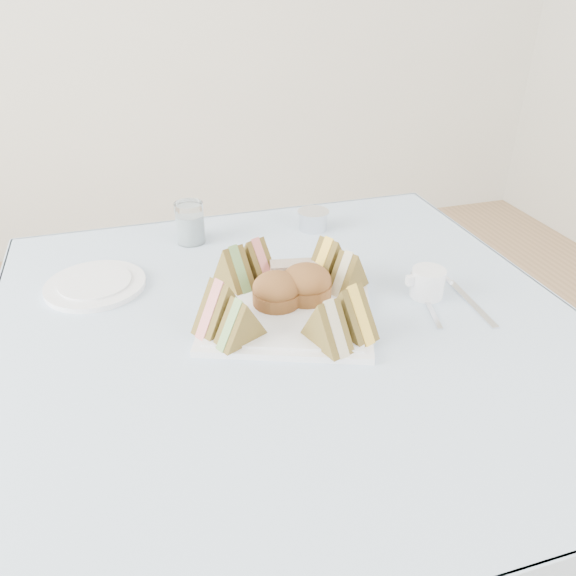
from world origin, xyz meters
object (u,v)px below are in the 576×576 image
object	(u,v)px
table	(290,473)
water_glass	(190,223)
creamer_jug	(428,283)
serving_plate	(288,309)

from	to	relation	value
table	water_glass	world-z (taller)	water_glass
table	creamer_jug	distance (m)	0.49
water_glass	creamer_jug	distance (m)	0.53
water_glass	creamer_jug	xyz separation A→B (m)	(0.39, -0.36, -0.02)
table	creamer_jug	bearing A→B (deg)	3.31
serving_plate	water_glass	bearing A→B (deg)	130.49
serving_plate	creamer_jug	world-z (taller)	creamer_jug
serving_plate	creamer_jug	distance (m)	0.27
water_glass	serving_plate	bearing A→B (deg)	-70.13
table	water_glass	distance (m)	0.58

